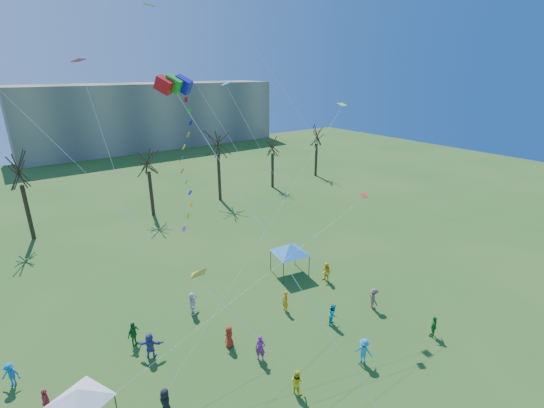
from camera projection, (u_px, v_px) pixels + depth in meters
distant_building at (153, 115)px, 92.40m from camera, size 60.00×14.00×15.00m
bare_tree_row at (136, 165)px, 47.39m from camera, size 70.59×7.13×10.56m
big_box_kite at (191, 167)px, 22.74m from camera, size 2.80×8.05×20.33m
canopy_tent_white at (79, 395)px, 19.50m from camera, size 3.30×3.30×2.71m
canopy_tent_blue at (290, 249)px, 34.77m from camera, size 4.00×4.00×3.05m
festival_crowd at (226, 349)px, 24.70m from camera, size 25.76×13.95×1.84m
small_kites_aloft at (203, 134)px, 23.95m from camera, size 26.43×18.46×33.35m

